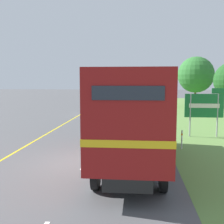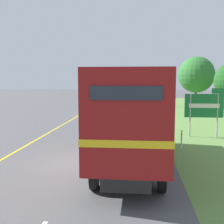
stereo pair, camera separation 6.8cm
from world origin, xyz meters
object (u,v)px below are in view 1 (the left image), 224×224
(highway_sign, at_px, (205,106))
(delineator_post, at_px, (182,139))
(lead_car_white, at_px, (99,105))
(lead_car_red_ahead, at_px, (137,96))
(horse_trailer_truck, at_px, (131,115))
(roadside_tree_far, at_px, (196,75))

(highway_sign, distance_m, delineator_post, 3.98)
(lead_car_white, distance_m, lead_car_red_ahead, 17.85)
(horse_trailer_truck, xyz_separation_m, highway_sign, (4.27, 6.39, -0.21))
(horse_trailer_truck, distance_m, delineator_post, 4.26)
(lead_car_red_ahead, xyz_separation_m, roadside_tree_far, (7.70, -7.48, 3.31))
(lead_car_white, relative_size, lead_car_red_ahead, 0.89)
(horse_trailer_truck, xyz_separation_m, delineator_post, (2.45, 3.12, -1.57))
(horse_trailer_truck, height_order, delineator_post, horse_trailer_truck)
(delineator_post, bearing_deg, horse_trailer_truck, -128.21)
(lead_car_white, bearing_deg, horse_trailer_truck, -77.69)
(lead_car_red_ahead, xyz_separation_m, highway_sign, (4.21, -28.19, 0.97))
(horse_trailer_truck, height_order, roadside_tree_far, roadside_tree_far)
(horse_trailer_truck, bearing_deg, delineator_post, 51.79)
(horse_trailer_truck, xyz_separation_m, roadside_tree_far, (7.77, 27.10, 2.13))
(highway_sign, bearing_deg, delineator_post, -119.06)
(roadside_tree_far, bearing_deg, lead_car_white, -139.12)
(highway_sign, height_order, roadside_tree_far, roadside_tree_far)
(lead_car_white, relative_size, delineator_post, 4.03)
(roadside_tree_far, relative_size, delineator_post, 6.92)
(horse_trailer_truck, distance_m, lead_car_white, 17.58)
(delineator_post, bearing_deg, lead_car_white, 113.83)
(highway_sign, distance_m, roadside_tree_far, 21.13)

